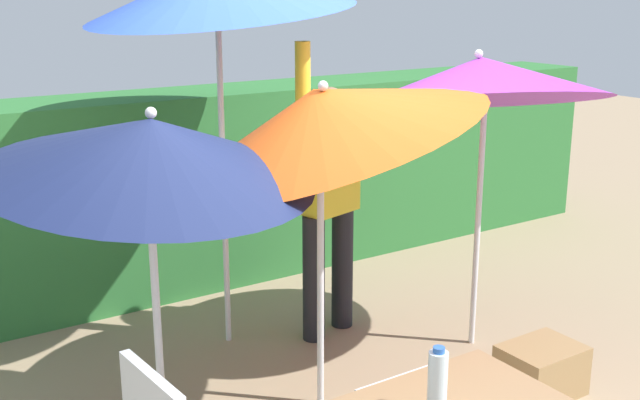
% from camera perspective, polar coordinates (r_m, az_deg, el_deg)
% --- Properties ---
extents(hedge_row, '(8.00, 0.70, 1.45)m').
position_cam_1_polar(hedge_row, '(5.83, -10.61, 0.67)').
color(hedge_row, '#2D7033').
rests_on(hedge_row, ground_plane).
extents(umbrella_rainbow, '(1.45, 1.45, 1.77)m').
position_cam_1_polar(umbrella_rainbow, '(3.34, -12.41, 3.75)').
color(umbrella_rainbow, silver).
rests_on(umbrella_rainbow, ground_plane).
extents(umbrella_yellow, '(1.65, 1.60, 2.02)m').
position_cam_1_polar(umbrella_yellow, '(3.77, 0.13, 6.15)').
color(umbrella_yellow, silver).
rests_on(umbrella_yellow, ground_plane).
extents(umbrella_navy, '(1.51, 1.49, 1.99)m').
position_cam_1_polar(umbrella_navy, '(4.63, 11.80, 8.65)').
color(umbrella_navy, silver).
rests_on(umbrella_navy, ground_plane).
extents(person_vendor, '(0.55, 0.31, 1.88)m').
position_cam_1_polar(person_vendor, '(4.83, 0.63, 0.47)').
color(person_vendor, black).
rests_on(person_vendor, ground_plane).
extents(crate_cardboard, '(0.43, 0.33, 0.28)m').
position_cam_1_polar(crate_cardboard, '(4.54, 15.94, -11.92)').
color(crate_cardboard, '#9E7A4C').
rests_on(crate_cardboard, ground_plane).
extents(bottle_water, '(0.07, 0.07, 0.24)m').
position_cam_1_polar(bottle_water, '(2.80, 8.64, -12.97)').
color(bottle_water, silver).
rests_on(bottle_water, folding_table).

